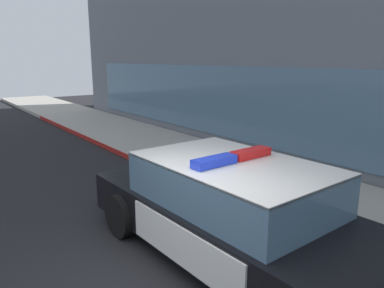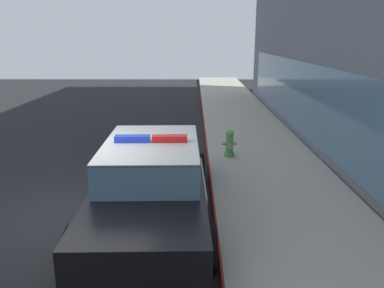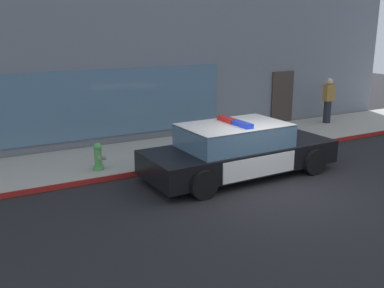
# 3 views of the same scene
# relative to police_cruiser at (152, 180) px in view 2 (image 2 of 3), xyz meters

# --- Properties ---
(ground) EXTENTS (48.00, 48.00, 0.00)m
(ground) POSITION_rel_police_cruiser_xyz_m (0.13, -1.31, -0.68)
(ground) COLOR black
(sidewalk) EXTENTS (48.00, 2.88, 0.15)m
(sidewalk) POSITION_rel_police_cruiser_xyz_m (0.13, 2.62, -0.61)
(sidewalk) COLOR #A39E93
(sidewalk) RESTS_ON ground
(curb_red_paint) EXTENTS (28.80, 0.04, 0.14)m
(curb_red_paint) POSITION_rel_police_cruiser_xyz_m (0.13, 1.16, -0.61)
(curb_red_paint) COLOR maroon
(curb_red_paint) RESTS_ON ground
(police_cruiser) EXTENTS (5.16, 2.20, 1.49)m
(police_cruiser) POSITION_rel_police_cruiser_xyz_m (0.00, 0.00, 0.00)
(police_cruiser) COLOR black
(police_cruiser) RESTS_ON ground
(fire_hydrant) EXTENTS (0.34, 0.39, 0.73)m
(fire_hydrant) POSITION_rel_police_cruiser_xyz_m (-3.18, 1.72, -0.18)
(fire_hydrant) COLOR #4C994C
(fire_hydrant) RESTS_ON sidewalk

